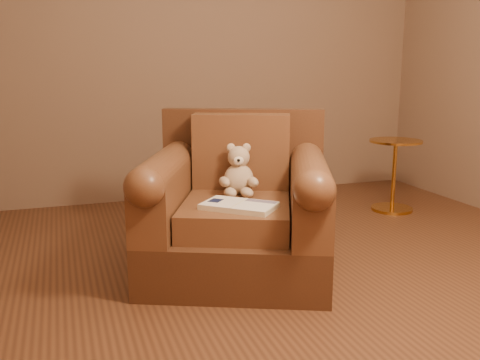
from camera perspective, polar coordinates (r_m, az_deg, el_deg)
name	(u,v)px	position (r m, az deg, el deg)	size (l,w,h in m)	color
floor	(303,272)	(3.15, 6.69, -9.73)	(4.00, 4.00, 0.00)	brown
armchair	(238,211)	(3.07, -0.24, -3.34)	(1.30, 1.27, 0.90)	#492A18
teddy_bear	(239,175)	(3.10, -0.14, 0.54)	(0.22, 0.25, 0.30)	tan
guidebook	(239,206)	(2.81, -0.10, -2.76)	(0.43, 0.42, 0.03)	beige
side_table	(394,173)	(4.51, 16.10, 0.74)	(0.42, 0.42, 0.58)	gold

